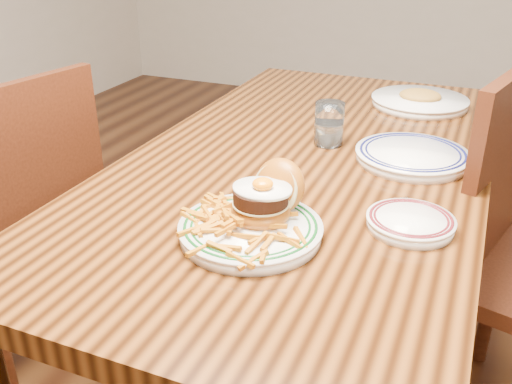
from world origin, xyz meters
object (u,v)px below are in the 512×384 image
at_px(chair_left, 17,227).
at_px(main_plate, 256,217).
at_px(table, 309,187).
at_px(side_plate, 411,221).

bearing_deg(chair_left, main_plate, -2.58).
height_order(table, main_plate, main_plate).
distance_m(chair_left, main_plate, 0.87).
distance_m(table, side_plate, 0.41).
xyz_separation_m(chair_left, main_plate, (0.80, -0.17, 0.28)).
distance_m(table, main_plate, 0.43).
bearing_deg(side_plate, chair_left, -169.34).
xyz_separation_m(chair_left, side_plate, (1.07, -0.04, 0.26)).
relative_size(chair_left, main_plate, 3.29).
relative_size(main_plate, side_plate, 1.63).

